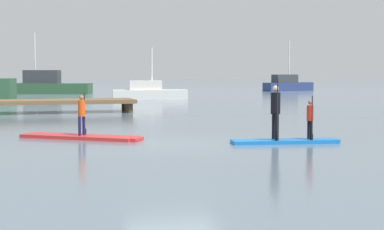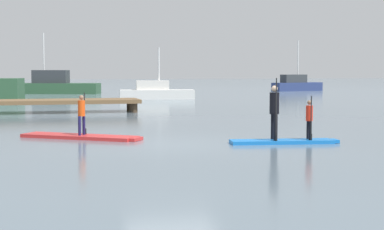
% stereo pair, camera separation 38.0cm
% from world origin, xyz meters
% --- Properties ---
extents(ground_plane, '(240.00, 240.00, 0.00)m').
position_xyz_m(ground_plane, '(0.00, 0.00, 0.00)').
color(ground_plane, slate).
extents(paddleboard_near, '(3.48, 2.74, 0.10)m').
position_xyz_m(paddleboard_near, '(-2.30, 2.00, 0.05)').
color(paddleboard_near, red).
rests_on(paddleboard_near, ground).
extents(paddler_child_solo, '(0.30, 0.35, 1.25)m').
position_xyz_m(paddler_child_solo, '(-2.28, 2.00, 0.76)').
color(paddler_child_solo, '#19194C').
rests_on(paddler_child_solo, paddleboard_near).
extents(paddleboard_far, '(3.04, 1.00, 0.10)m').
position_xyz_m(paddleboard_far, '(3.03, -0.64, 0.05)').
color(paddleboard_far, blue).
rests_on(paddleboard_far, ground).
extents(paddler_adult, '(0.30, 0.48, 1.70)m').
position_xyz_m(paddler_adult, '(2.75, -0.61, 0.96)').
color(paddler_adult, black).
rests_on(paddler_adult, paddleboard_far).
extents(paddler_child_front, '(0.21, 0.39, 1.21)m').
position_xyz_m(paddler_child_front, '(3.73, -0.75, 0.71)').
color(paddler_child_front, black).
rests_on(paddler_child_front, paddleboard_far).
extents(fishing_boat_green_midground, '(7.59, 4.25, 5.14)m').
position_xyz_m(fishing_boat_green_midground, '(-1.98, 37.49, 0.70)').
color(fishing_boat_green_midground, '#2D5638').
rests_on(fishing_boat_green_midground, ground).
extents(motor_boat_small_navy, '(5.56, 2.83, 4.83)m').
position_xyz_m(motor_boat_small_navy, '(20.74, 38.87, 0.63)').
color(motor_boat_small_navy, navy).
rests_on(motor_boat_small_navy, ground).
extents(trawler_grey_distant, '(5.24, 2.07, 3.56)m').
position_xyz_m(trawler_grey_distant, '(4.48, 25.64, 0.49)').
color(trawler_grey_distant, silver).
rests_on(trawler_grey_distant, ground).
extents(floating_dock, '(9.41, 2.24, 0.62)m').
position_xyz_m(floating_dock, '(-3.45, 13.50, 0.52)').
color(floating_dock, brown).
rests_on(floating_dock, ground).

